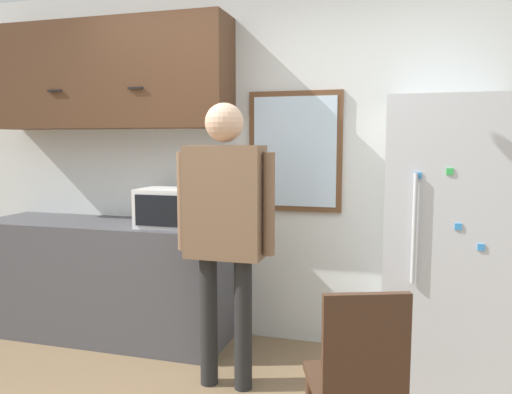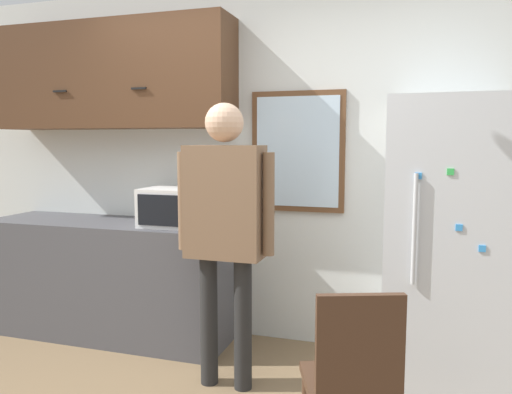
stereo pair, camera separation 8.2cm
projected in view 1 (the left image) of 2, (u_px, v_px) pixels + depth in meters
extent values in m
cube|color=silver|center=(268.00, 165.00, 3.79)|extent=(6.00, 0.06, 2.70)
cube|color=#4C4C51|center=(106.00, 279.00, 3.90)|extent=(1.95, 0.62, 0.91)
cube|color=#51331E|center=(108.00, 76.00, 3.85)|extent=(1.95, 0.37, 0.81)
cube|color=black|center=(54.00, 91.00, 3.77)|extent=(0.12, 0.01, 0.01)
cube|color=black|center=(135.00, 88.00, 3.58)|extent=(0.12, 0.01, 0.01)
cube|color=white|center=(178.00, 208.00, 3.63)|extent=(0.54, 0.37, 0.28)
cube|color=black|center=(160.00, 211.00, 3.46)|extent=(0.38, 0.01, 0.22)
cube|color=#B2B2B2|center=(197.00, 212.00, 3.38)|extent=(0.08, 0.01, 0.22)
cylinder|color=black|center=(209.00, 321.00, 3.11)|extent=(0.11, 0.11, 0.82)
cylinder|color=black|center=(243.00, 324.00, 3.05)|extent=(0.11, 0.11, 0.82)
cube|color=brown|center=(225.00, 202.00, 3.00)|extent=(0.47, 0.22, 0.68)
sphere|color=#D8AD8C|center=(224.00, 122.00, 2.95)|extent=(0.23, 0.23, 0.23)
cylinder|color=brown|center=(183.00, 201.00, 3.08)|extent=(0.07, 0.07, 0.61)
cylinder|color=brown|center=(269.00, 204.00, 2.93)|extent=(0.07, 0.07, 0.61)
cube|color=silver|center=(446.00, 243.00, 3.12)|extent=(0.75, 0.71, 1.79)
cylinder|color=silver|center=(414.00, 229.00, 2.80)|extent=(0.02, 0.02, 0.63)
cube|color=green|center=(450.00, 171.00, 2.73)|extent=(0.04, 0.01, 0.04)
cube|color=#338CDB|center=(481.00, 247.00, 2.73)|extent=(0.04, 0.01, 0.04)
cube|color=#338CDB|center=(418.00, 176.00, 2.78)|extent=(0.04, 0.01, 0.04)
cube|color=#338CDB|center=(458.00, 227.00, 2.75)|extent=(0.04, 0.01, 0.04)
cube|color=#472D1E|center=(353.00, 382.00, 2.27)|extent=(0.51, 0.51, 0.04)
cube|color=#472D1E|center=(366.00, 347.00, 2.07)|extent=(0.36, 0.16, 0.45)
cube|color=brown|center=(295.00, 152.00, 3.68)|extent=(0.70, 0.04, 0.88)
cube|color=silver|center=(295.00, 152.00, 3.66)|extent=(0.62, 0.01, 0.80)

